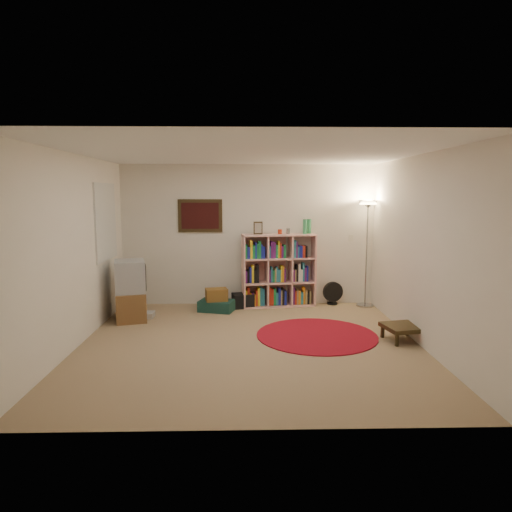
% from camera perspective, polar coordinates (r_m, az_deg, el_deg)
% --- Properties ---
extents(room, '(4.54, 4.54, 2.54)m').
position_cam_1_polar(room, '(5.97, -1.36, 0.80)').
color(room, '#917655').
rests_on(room, ground).
extents(bookshelf, '(1.32, 0.53, 1.54)m').
position_cam_1_polar(bookshelf, '(8.08, 2.71, -1.93)').
color(bookshelf, '#F3ADA2').
rests_on(bookshelf, ground).
extents(floor_lamp, '(0.41, 0.41, 1.88)m').
position_cam_1_polar(floor_lamp, '(8.17, 13.79, 4.57)').
color(floor_lamp, '#A7A7AB').
rests_on(floor_lamp, ground).
extents(floor_fan, '(0.37, 0.23, 0.41)m').
position_cam_1_polar(floor_fan, '(8.36, 9.57, -4.60)').
color(floor_fan, black).
rests_on(floor_fan, ground).
extents(tv_stand, '(0.61, 0.75, 0.95)m').
position_cam_1_polar(tv_stand, '(7.50, -15.40, -4.26)').
color(tv_stand, brown).
rests_on(tv_stand, ground).
extents(dvd_box, '(0.28, 0.24, 0.09)m').
position_cam_1_polar(dvd_box, '(7.64, -13.67, -7.16)').
color(dvd_box, '#9F9FA4').
rests_on(dvd_box, ground).
extents(suitcase, '(0.65, 0.51, 0.18)m').
position_cam_1_polar(suitcase, '(7.85, -4.93, -6.20)').
color(suitcase, '#12312B').
rests_on(suitcase, ground).
extents(wicker_basket, '(0.40, 0.32, 0.21)m').
position_cam_1_polar(wicker_basket, '(7.79, -4.95, -4.83)').
color(wicker_basket, brown).
rests_on(wicker_basket, suitcase).
extents(duffel_bag, '(0.41, 0.37, 0.24)m').
position_cam_1_polar(duffel_bag, '(8.06, -1.64, -5.58)').
color(duffel_bag, black).
rests_on(duffel_bag, ground).
extents(paper_towel, '(0.14, 0.14, 0.24)m').
position_cam_1_polar(paper_towel, '(8.18, -1.32, -5.39)').
color(paper_towel, silver).
rests_on(paper_towel, ground).
extents(red_rug, '(1.70, 1.70, 0.02)m').
position_cam_1_polar(red_rug, '(6.58, 7.60, -9.77)').
color(red_rug, maroon).
rests_on(red_rug, ground).
extents(side_table, '(0.56, 0.56, 0.22)m').
position_cam_1_polar(side_table, '(6.57, 17.84, -8.53)').
color(side_table, black).
rests_on(side_table, ground).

